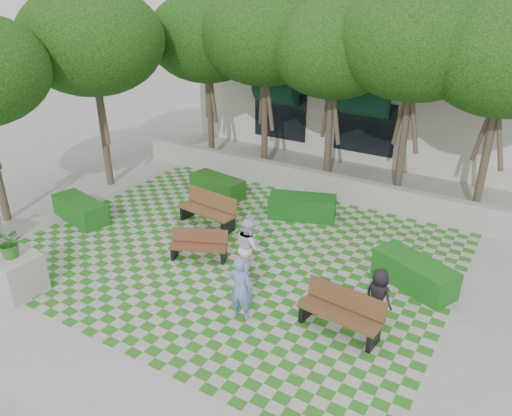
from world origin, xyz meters
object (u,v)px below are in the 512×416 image
Objects in this scene: hedge_midleft at (217,186)px; person_white at (249,247)px; bench_east at (341,312)px; bench_mid at (199,245)px; person_dark at (378,296)px; hedge_east at (414,273)px; bench_west at (208,210)px; hedge_midright at (302,207)px; person_blue at (240,288)px; planter_front at (15,267)px; hedge_west at (80,210)px.

person_white is (3.80, -3.88, 0.47)m from hedge_midleft.
bench_east is 1.15× the size of bench_mid.
person_white is (-3.59, 0.18, 0.14)m from person_dark.
bench_east is 2.81m from hedge_east.
bench_west reaches higher than hedge_east.
bench_east is 0.95× the size of hedge_midleft.
person_blue is at bearing -78.13° from hedge_midright.
planter_front is at bearing 42.21° from person_dark.
hedge_west is (-3.80, -1.92, -0.14)m from bench_west.
hedge_midleft is at bearing 95.23° from bench_mid.
bench_mid is 1.22× the size of person_dark.
hedge_west is at bearing 45.30° from person_white.
bench_mid is 4.46m from hedge_midleft.
person_dark is at bearing -160.69° from person_blue.
person_blue reaches higher than bench_west.
hedge_east reaches higher than hedge_midleft.
person_white is at bearing 15.73° from person_dark.
bench_east reaches higher than bench_mid.
bench_west is 0.99× the size of hedge_west.
person_white reaches higher than hedge_west.
hedge_midleft is (-7.73, 2.14, -0.02)m from hedge_east.
hedge_east is 1.33× the size of person_blue.
bench_east is at bearing -169.57° from person_blue.
planter_front is at bearing -151.29° from bench_mid.
person_blue reaches higher than hedge_midright.
hedge_west is at bearing -147.20° from hedge_midright.
bench_east is 3.16m from person_white.
bench_west reaches higher than hedge_west.
hedge_midleft is 5.45m from person_white.
bench_mid is at bearing 16.92° from person_dark.
planter_front reaches higher than hedge_west.
hedge_midright is (-4.28, 2.12, 0.00)m from hedge_east.
hedge_east is at bearing -15.49° from hedge_midleft.
hedge_east is 1.00× the size of hedge_midright.
hedge_midright reaches higher than hedge_east.
hedge_west is 1.50× the size of person_dark.
person_blue is (1.17, -5.56, 0.43)m from hedge_midright.
bench_mid is at bearing -54.54° from bench_west.
bench_west reaches higher than hedge_midleft.
bench_mid is at bearing 0.79° from hedge_west.
bench_east is at bearing 69.62° from person_dark.
person_dark is 0.83× the size of person_white.
person_blue is at bearing 160.42° from person_white.
bench_mid is 0.92× the size of planter_front.
person_dark is at bearing -25.07° from bench_mid.
planter_front reaches higher than hedge_midleft.
bench_east is 1.41× the size of person_dark.
bench_west is at bearing 26.81° from hedge_west.
hedge_midright is (2.34, 2.04, -0.13)m from bench_west.
bench_east is 4.74m from bench_mid.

